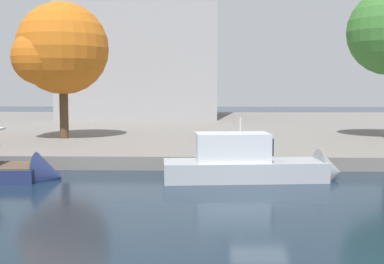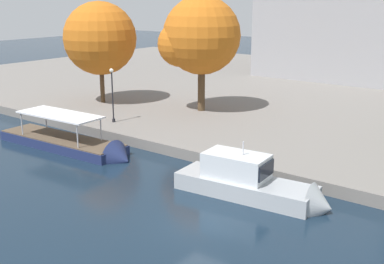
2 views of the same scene
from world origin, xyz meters
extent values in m
plane|color=#142333|center=(0.00, 0.00, 0.00)|extent=(220.00, 220.00, 0.00)
cube|color=slate|center=(0.00, 35.43, 0.41)|extent=(120.00, 55.00, 0.83)
cone|color=navy|center=(-10.82, 4.89, 0.11)|extent=(1.56, 2.80, 2.73)
cube|color=#9EA3A8|center=(-0.34, 4.99, 0.37)|extent=(8.74, 3.50, 1.34)
cone|color=#9EA3A8|center=(4.29, 5.44, 0.37)|extent=(1.44, 2.65, 2.55)
cube|color=silver|center=(-0.98, 4.92, 1.78)|extent=(4.02, 2.51, 1.49)
cube|color=black|center=(0.50, 5.07, 1.86)|extent=(1.21, 2.10, 0.90)
cylinder|color=silver|center=(-0.56, 4.97, 2.95)|extent=(0.08, 0.08, 0.84)
cylinder|color=#2D2D33|center=(-2.64, 8.36, 1.05)|extent=(0.23, 0.23, 0.46)
sphere|color=#2D2D33|center=(-2.64, 8.36, 1.35)|extent=(0.26, 0.26, 0.26)
cylinder|color=#4C3823|center=(-13.96, 18.89, 3.06)|extent=(0.70, 0.70, 4.48)
sphere|color=#BC6019|center=(-13.96, 18.89, 8.06)|extent=(7.36, 7.36, 7.36)
sphere|color=#BC6019|center=(-15.38, 17.44, 7.29)|extent=(4.30, 4.30, 4.30)
sphere|color=#BC6019|center=(-14.91, 18.83, 7.59)|extent=(4.21, 4.21, 4.21)
camera|label=1|loc=(-2.23, -21.97, 4.93)|focal=47.69mm
camera|label=2|loc=(13.86, -18.67, 11.58)|focal=45.72mm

